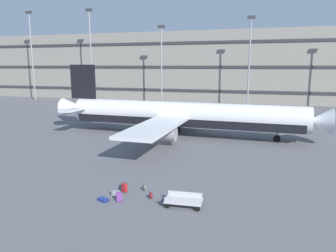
# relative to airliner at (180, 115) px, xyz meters

# --- Properties ---
(ground_plane) EXTENTS (600.00, 600.00, 0.00)m
(ground_plane) POSITION_rel_airliner_xyz_m (-1.68, -3.50, -2.88)
(ground_plane) COLOR #5B5B60
(terminal_structure) EXTENTS (171.64, 16.36, 18.85)m
(terminal_structure) POSITION_rel_airliner_xyz_m (-1.68, 49.75, 6.54)
(terminal_structure) COLOR gray
(terminal_structure) RESTS_ON ground_plane
(airliner) EXTENTS (38.38, 31.05, 9.85)m
(airliner) POSITION_rel_airliner_xyz_m (0.00, 0.00, 0.00)
(airliner) COLOR silver
(airliner) RESTS_ON ground_plane
(light_mast_far_left) EXTENTS (1.80, 0.50, 24.52)m
(light_mast_far_left) POSITION_rel_airliner_xyz_m (-51.92, 34.19, 11.11)
(light_mast_far_left) COLOR gray
(light_mast_far_left) RESTS_ON ground_plane
(light_mast_left) EXTENTS (1.80, 0.50, 24.26)m
(light_mast_left) POSITION_rel_airliner_xyz_m (-33.28, 34.19, 10.97)
(light_mast_left) COLOR gray
(light_mast_left) RESTS_ON ground_plane
(light_mast_center_left) EXTENTS (1.80, 0.50, 19.47)m
(light_mast_center_left) POSITION_rel_airliner_xyz_m (-13.63, 34.19, 8.50)
(light_mast_center_left) COLOR gray
(light_mast_center_left) RESTS_ON ground_plane
(light_mast_center_right) EXTENTS (1.80, 0.50, 20.77)m
(light_mast_center_right) POSITION_rel_airliner_xyz_m (7.60, 34.19, 9.18)
(light_mast_center_right) COLOR gray
(light_mast_center_right) RESTS_ON ground_plane
(suitcase_large) EXTENTS (0.76, 0.71, 0.26)m
(suitcase_large) POSITION_rel_airliner_xyz_m (0.35, -21.53, -2.75)
(suitcase_large) COLOR gray
(suitcase_large) RESTS_ON ground_plane
(suitcase_scuffed) EXTENTS (0.90, 0.71, 0.20)m
(suitcase_scuffed) POSITION_rel_airliner_xyz_m (0.05, -22.89, -2.78)
(suitcase_scuffed) COLOR navy
(suitcase_scuffed) RESTS_ON ground_plane
(suitcase_purple) EXTENTS (0.44, 0.37, 0.81)m
(suitcase_purple) POSITION_rel_airliner_xyz_m (0.85, -20.92, -2.53)
(suitcase_purple) COLOR #B21E23
(suitcase_purple) RESTS_ON ground_plane
(suitcase_small) EXTENTS (0.45, 0.42, 0.90)m
(suitcase_small) POSITION_rel_airliner_xyz_m (1.18, -22.64, -2.51)
(suitcase_small) COLOR #72388C
(suitcase_small) RESTS_ON ground_plane
(backpack_orange) EXTENTS (0.42, 0.35, 0.50)m
(backpack_orange) POSITION_rel_airliner_xyz_m (2.19, -20.16, -2.67)
(backpack_orange) COLOR gray
(backpack_orange) RESTS_ON ground_plane
(backpack_teal) EXTENTS (0.25, 0.34, 0.55)m
(backpack_teal) POSITION_rel_airliner_xyz_m (3.24, -21.51, -2.64)
(backpack_teal) COLOR maroon
(backpack_teal) RESTS_ON ground_plane
(backpack_navy) EXTENTS (0.27, 0.34, 0.54)m
(backpack_navy) POSITION_rel_airliner_xyz_m (0.39, -20.21, -2.65)
(backpack_navy) COLOR #264C26
(backpack_navy) RESTS_ON ground_plane
(baggage_cart) EXTENTS (3.34, 1.48, 0.82)m
(baggage_cart) POSITION_rel_airliner_xyz_m (5.84, -22.09, -2.46)
(baggage_cart) COLOR #B7B7BC
(baggage_cart) RESTS_ON ground_plane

